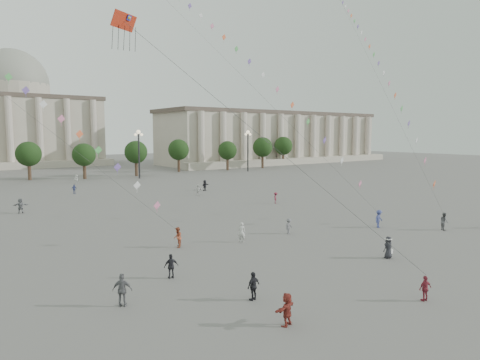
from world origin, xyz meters
TOP-DOWN VIEW (x-y plane):
  - ground at (0.00, 0.00)m, footprint 360.00×360.00m
  - hall_east at (75.00, 93.89)m, footprint 84.00×26.22m
  - hall_central at (0.00, 129.22)m, footprint 48.30×34.30m
  - tree_row at (0.00, 78.00)m, footprint 137.12×5.12m
  - lamp_post_mid_east at (15.00, 70.00)m, footprint 2.00×0.90m
  - lamp_post_far_east at (45.00, 70.00)m, footprint 2.00×0.90m
  - person_crowd_0 at (-3.30, 53.79)m, footprint 0.95×0.52m
  - person_crowd_4 at (1.02, 68.00)m, footprint 1.49×1.62m
  - person_crowd_6 at (5.90, 11.95)m, footprint 1.10×0.78m
  - person_crowd_7 at (12.16, 40.02)m, footprint 1.66×0.56m
  - person_crowd_8 at (16.97, 26.66)m, footprint 1.11×1.17m
  - person_crowd_9 at (15.95, 44.10)m, footprint 1.82×1.22m
  - person_crowd_12 at (-13.50, 39.82)m, footprint 1.81×0.99m
  - person_crowd_13 at (0.22, 12.12)m, footprint 0.80×0.74m
  - tourist_0 at (0.78, -5.40)m, footprint 0.96×0.56m
  - tourist_1 at (-9.49, 7.06)m, footprint 1.05×0.60m
  - tourist_2 at (-8.02, -2.99)m, footprint 1.69×0.95m
  - tourist_3 at (-13.94, 4.41)m, footprint 1.19×1.05m
  - tourist_4 at (-7.33, 0.70)m, footprint 1.07×0.61m
  - kite_flyer_0 at (-5.38, 13.88)m, footprint 1.05×1.10m
  - kite_flyer_1 at (15.49, 8.44)m, footprint 1.30×0.86m
  - kite_flyer_2 at (19.92, 3.78)m, footprint 1.08×1.12m
  - hat_person at (6.60, 1.14)m, footprint 0.88×0.60m
  - dragon_kite at (-11.05, 9.69)m, footprint 7.10×8.44m
  - kite_train_mid at (9.22, 36.66)m, footprint 12.36×52.54m
  - kite_train_east at (37.96, 27.43)m, footprint 33.69×43.44m

SIDE VIEW (x-z plane):
  - ground at x=0.00m, z-range 0.00..0.00m
  - tourist_0 at x=0.78m, z-range 0.00..1.53m
  - person_crowd_0 at x=-3.30m, z-range 0.00..1.53m
  - person_crowd_6 at x=5.90m, z-range 0.00..1.54m
  - person_crowd_8 at x=16.97m, z-range 0.00..1.59m
  - tourist_1 at x=-9.49m, z-range 0.00..1.69m
  - tourist_4 at x=-7.33m, z-range 0.00..1.72m
  - tourist_2 at x=-8.02m, z-range 0.00..1.74m
  - person_crowd_7 at x=12.16m, z-range 0.00..1.78m
  - kite_flyer_0 at x=-5.38m, z-range 0.00..1.79m
  - person_crowd_4 at x=1.02m, z-range 0.00..1.81m
  - kite_flyer_2 at x=19.92m, z-range 0.00..1.81m
  - hat_person at x=6.60m, z-range 0.03..1.79m
  - person_crowd_13 at x=0.22m, z-range 0.00..1.84m
  - person_crowd_12 at x=-13.50m, z-range 0.00..1.86m
  - person_crowd_9 at x=15.95m, z-range 0.00..1.88m
  - kite_flyer_1 at x=15.49m, z-range 0.00..1.88m
  - tourist_3 at x=-13.94m, z-range 0.00..1.93m
  - tree_row at x=0.00m, z-range 1.39..9.39m
  - lamp_post_mid_east at x=15.00m, z-range 2.03..12.68m
  - lamp_post_far_east at x=45.00m, z-range 2.03..12.68m
  - hall_east at x=75.00m, z-range -0.17..17.03m
  - hall_central at x=0.00m, z-range -3.52..31.98m
  - dragon_kite at x=-11.05m, z-range 3.95..29.00m
  - kite_train_east at x=37.96m, z-range -11.17..58.17m
  - kite_train_mid at x=9.22m, z-range -9.07..63.38m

